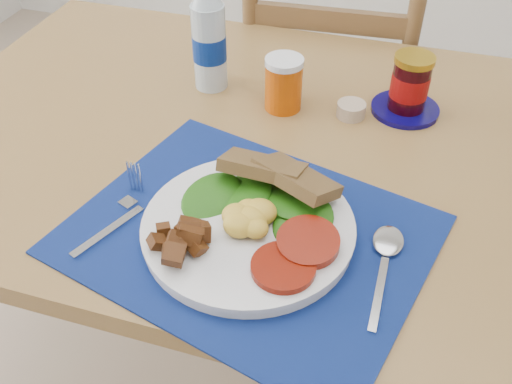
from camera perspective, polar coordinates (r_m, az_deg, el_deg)
table at (r=1.11m, az=2.17°, el=1.86°), size 1.40×0.90×0.75m
chair_far at (r=1.63m, az=7.46°, el=13.26°), size 0.48×0.46×1.23m
placemat at (r=0.87m, az=-0.77°, el=-4.25°), size 0.60×0.52×0.00m
breakfast_plate at (r=0.85m, az=-1.28°, el=-3.24°), size 0.32×0.32×0.08m
fork at (r=0.92m, az=-13.35°, el=-2.01°), size 0.06×0.19×0.00m
spoon at (r=0.85m, az=12.82°, el=-6.25°), size 0.05×0.20×0.01m
water_bottle at (r=1.17m, az=-4.72°, el=14.90°), size 0.07×0.07×0.23m
juice_glass at (r=1.12m, az=2.77°, el=10.63°), size 0.07×0.07×0.10m
ramekin at (r=1.13m, az=9.49°, el=8.11°), size 0.06×0.06×0.03m
jam_on_saucer at (r=1.14m, az=15.07°, el=10.02°), size 0.13×0.13×0.12m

